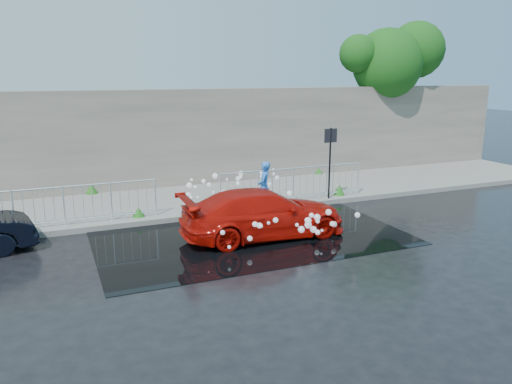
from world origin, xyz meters
TOP-DOWN VIEW (x-y plane):
  - ground at (0.00, 0.00)m, footprint 90.00×90.00m
  - pavement at (0.00, 5.00)m, footprint 30.00×4.00m
  - curb at (0.00, 3.00)m, footprint 30.00×0.25m
  - retaining_wall at (0.00, 7.20)m, footprint 30.00×0.60m
  - puddle at (0.50, 1.00)m, footprint 8.00×5.00m
  - sign_post at (4.20, 3.10)m, footprint 0.45×0.06m
  - tree at (9.86, 7.41)m, footprint 5.02×3.01m
  - railing_left at (-4.00, 3.35)m, footprint 5.05×0.05m
  - railing_right at (3.00, 3.35)m, footprint 5.05×0.05m
  - weeds at (-0.29, 4.45)m, footprint 12.17×3.93m
  - water_spray at (1.04, 1.68)m, footprint 3.59×5.49m
  - red_car at (0.80, 0.75)m, footprint 4.42×1.88m
  - person at (1.82, 3.00)m, footprint 0.61×0.68m

SIDE VIEW (x-z plane):
  - ground at x=0.00m, z-range 0.00..0.00m
  - puddle at x=0.50m, z-range 0.00..0.01m
  - pavement at x=0.00m, z-range 0.00..0.15m
  - curb at x=0.00m, z-range 0.00..0.16m
  - weeds at x=-0.29m, z-range 0.14..0.51m
  - red_car at x=0.80m, z-range 0.00..1.27m
  - water_spray at x=1.04m, z-range 0.17..1.25m
  - railing_left at x=-4.00m, z-range 0.19..1.29m
  - railing_right at x=3.00m, z-range 0.19..1.29m
  - person at x=1.82m, z-range 0.00..1.57m
  - sign_post at x=4.20m, z-range 0.47..2.97m
  - retaining_wall at x=0.00m, z-range 0.15..3.65m
  - tree at x=9.86m, z-range 1.58..8.01m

